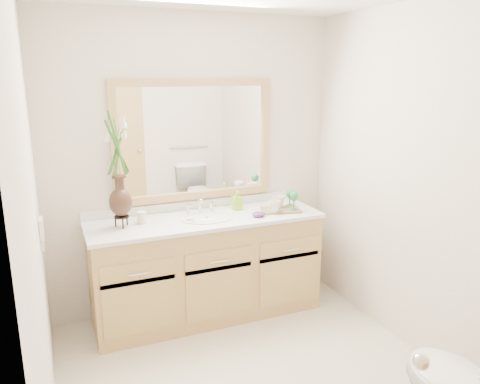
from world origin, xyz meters
name	(u,v)px	position (x,y,z in m)	size (l,w,h in m)	color
wall_back	(194,165)	(0.00, 1.30, 1.20)	(2.40, 0.02, 2.40)	white
wall_front	(434,305)	(0.00, -1.30, 1.20)	(2.40, 0.02, 2.40)	white
wall_left	(34,231)	(-1.20, 0.00, 1.20)	(0.02, 2.60, 2.40)	white
wall_right	(424,186)	(1.20, 0.00, 1.20)	(0.02, 2.60, 2.40)	white
vanity	(207,268)	(0.00, 1.01, 0.40)	(1.80, 0.55, 0.80)	tan
counter	(206,219)	(0.00, 1.01, 0.82)	(1.84, 0.57, 0.03)	silver
sink	(207,225)	(0.00, 1.00, 0.78)	(0.38, 0.34, 0.23)	white
mirror	(194,140)	(0.00, 1.28, 1.41)	(1.32, 0.04, 0.97)	white
switch_plate	(41,227)	(-1.19, 0.76, 0.98)	(0.02, 0.12, 0.12)	white
door	(350,379)	(-0.30, -1.29, 1.00)	(0.80, 0.03, 2.00)	tan
flower_vase	(117,154)	(-0.64, 1.04, 1.37)	(0.19, 0.19, 0.80)	black
tumbler	(142,217)	(-0.49, 1.07, 0.87)	(0.07, 0.07, 0.09)	beige
soap_dish	(190,220)	(-0.15, 0.96, 0.84)	(0.10, 0.10, 0.03)	beige
soap_bottle	(237,201)	(0.31, 1.13, 0.90)	(0.07, 0.07, 0.15)	#8ECA2F
purple_dish	(259,214)	(0.39, 0.88, 0.85)	(0.11, 0.09, 0.04)	#52256F
tray	(281,210)	(0.63, 0.96, 0.84)	(0.31, 0.21, 0.02)	brown
mug_left	(274,206)	(0.54, 0.91, 0.90)	(0.10, 0.09, 0.10)	beige
mug_right	(279,201)	(0.64, 1.01, 0.90)	(0.10, 0.10, 0.10)	beige
goblet_front	(294,197)	(0.72, 0.90, 0.95)	(0.07, 0.07, 0.16)	#287A3F
goblet_back	(290,195)	(0.75, 1.03, 0.94)	(0.06, 0.06, 0.14)	#287A3F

